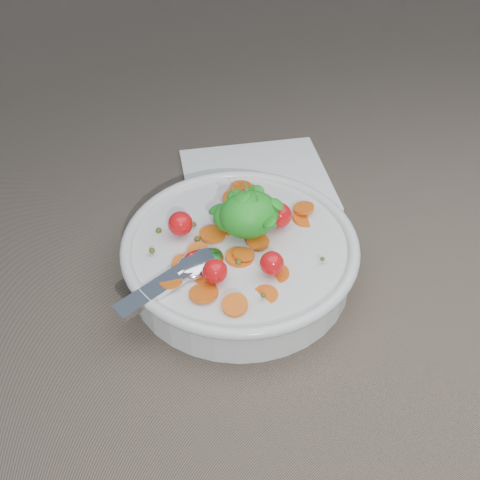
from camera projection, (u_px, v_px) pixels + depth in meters
name	position (u px, v px, depth m)	size (l,w,h in m)	color
ground	(267.00, 280.00, 0.65)	(6.00, 6.00, 0.00)	#796856
bowl	(240.00, 255.00, 0.63)	(0.27, 0.25, 0.11)	silver
napkin	(257.00, 180.00, 0.77)	(0.18, 0.16, 0.01)	white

